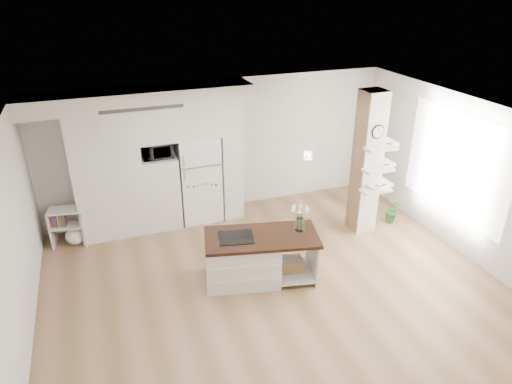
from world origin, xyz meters
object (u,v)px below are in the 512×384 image
kitchen_island (249,257)px  bookshelf (71,229)px  refrigerator (199,178)px  floor_plant_a (393,210)px

kitchen_island → bookshelf: bearing=154.6°
kitchen_island → bookshelf: 3.43m
refrigerator → bookshelf: size_ratio=2.44×
refrigerator → bookshelf: 2.52m
bookshelf → kitchen_island: bearing=-27.2°
kitchen_island → floor_plant_a: kitchen_island is taller
floor_plant_a → refrigerator: bearing=156.8°
floor_plant_a → bookshelf: bearing=167.6°
floor_plant_a → kitchen_island: bearing=-166.3°
refrigerator → floor_plant_a: size_ratio=3.26×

